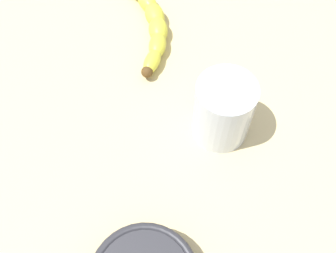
{
  "coord_description": "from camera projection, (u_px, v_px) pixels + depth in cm",
  "views": [
    {
      "loc": [
        -28.54,
        17.07,
        57.09
      ],
      "look_at": [
        -4.49,
        -1.38,
        5.0
      ],
      "focal_mm": 42.85,
      "sensor_mm": 36.0,
      "label": 1
    }
  ],
  "objects": [
    {
      "name": "smoothie_glass",
      "position": [
        223.0,
        111.0,
        0.58
      ],
      "size": [
        8.56,
        8.56,
        10.68
      ],
      "color": "silver",
      "rests_on": "wooden_tabletop"
    },
    {
      "name": "wooden_tabletop",
      "position": [
        144.0,
        123.0,
        0.65
      ],
      "size": [
        120.0,
        120.0,
        3.0
      ],
      "primitive_type": "cube",
      "color": "#D3BD85",
      "rests_on": "ground"
    },
    {
      "name": "banana",
      "position": [
        151.0,
        23.0,
        0.71
      ],
      "size": [
        21.31,
        12.4,
        3.36
      ],
      "rotation": [
        0.0,
        0.0,
        5.82
      ],
      "color": "yellow",
      "rests_on": "wooden_tabletop"
    }
  ]
}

